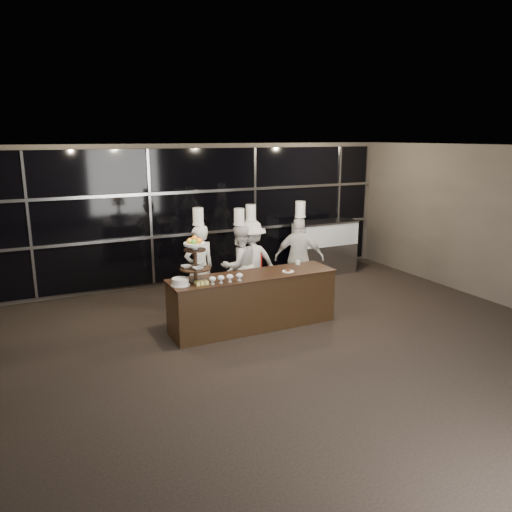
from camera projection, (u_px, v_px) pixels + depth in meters
name	position (u px, v px, depth m)	size (l,w,h in m)	color
room	(336.00, 265.00, 6.53)	(10.00, 10.00, 10.00)	black
window_wall	(205.00, 214.00, 10.84)	(8.60, 0.10, 2.80)	black
buffet_counter	(253.00, 301.00, 8.35)	(2.84, 0.74, 0.92)	black
display_stand	(195.00, 256.00, 7.72)	(0.48, 0.48, 0.74)	black
compotes	(226.00, 277.00, 7.79)	(0.57, 0.11, 0.12)	silver
layer_cake	(180.00, 282.00, 7.65)	(0.30, 0.30, 0.11)	white
pastry_squares	(201.00, 283.00, 7.68)	(0.20, 0.13, 0.05)	#ECDD73
small_plate	(288.00, 271.00, 8.42)	(0.20, 0.20, 0.05)	white
chef_cup	(298.00, 263.00, 8.89)	(0.08, 0.08, 0.07)	white
display_case	(325.00, 244.00, 11.64)	(1.46, 0.64, 1.24)	#A5A5AA
chef_a	(200.00, 267.00, 9.06)	(0.65, 0.48, 1.92)	white
chef_b	(239.00, 265.00, 9.36)	(0.83, 0.69, 1.86)	silver
chef_c	(251.00, 261.00, 9.55)	(1.05, 0.62, 1.91)	white
chef_d	(299.00, 257.00, 9.77)	(1.03, 0.85, 1.94)	white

